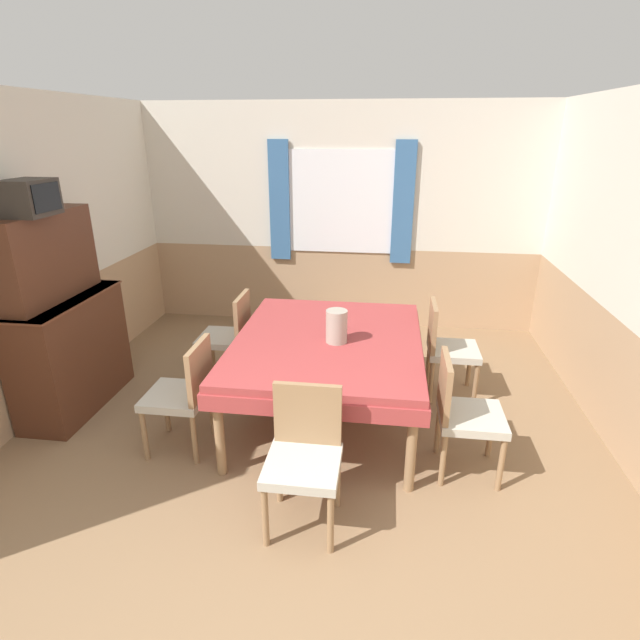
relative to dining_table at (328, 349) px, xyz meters
name	(u,v)px	position (x,y,z in m)	size (l,w,h in m)	color
wall_back	(340,218)	(-0.13, 2.27, 0.67)	(5.04, 0.10, 2.60)	silver
wall_left	(34,257)	(-2.48, 0.06, 0.66)	(0.05, 4.78, 2.60)	silver
wall_right	(638,279)	(2.22, 0.06, 0.66)	(0.05, 4.78, 2.60)	silver
dining_table	(328,349)	(0.00, 0.00, 0.00)	(1.50, 1.84, 0.74)	#9E3838
chair_head_near	(304,453)	(0.00, -1.17, -0.15)	(0.44, 0.44, 0.87)	#93704C
chair_right_far	(446,346)	(1.00, 0.56, -0.15)	(0.44, 0.44, 0.87)	#93704C
chair_left_far	(230,334)	(-1.00, 0.56, -0.15)	(0.44, 0.44, 0.87)	#93704C
chair_right_near	(463,411)	(1.00, -0.56, -0.15)	(0.44, 0.44, 0.87)	#93704C
chair_left_near	(184,391)	(-1.00, -0.56, -0.15)	(0.44, 0.44, 0.87)	#93704C
sideboard	(65,329)	(-2.22, -0.07, 0.08)	(0.46, 1.13, 1.69)	#4C2819
tv	(29,198)	(-2.19, -0.23, 1.19)	(0.29, 0.37, 0.26)	#2D2823
vase	(337,326)	(0.07, -0.07, 0.23)	(0.17, 0.17, 0.26)	#A39989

